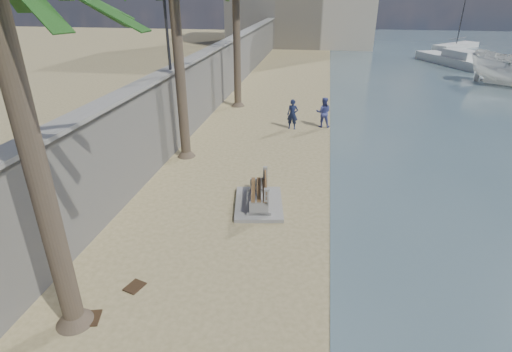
{
  "coord_description": "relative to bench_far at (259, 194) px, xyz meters",
  "views": [
    {
      "loc": [
        1.47,
        -4.71,
        6.8
      ],
      "look_at": [
        -0.5,
        7.0,
        1.2
      ],
      "focal_mm": 28.0,
      "sensor_mm": 36.0,
      "label": 1
    }
  ],
  "objects": [
    {
      "name": "person_b",
      "position": [
        2.02,
        9.1,
        0.46
      ],
      "size": [
        0.88,
        0.69,
        1.79
      ],
      "primitive_type": "imported",
      "rotation": [
        0.0,
        0.0,
        3.17
      ],
      "color": "#454B8F",
      "rests_on": "ground_plane"
    },
    {
      "name": "seawall",
      "position": [
        -4.77,
        12.81,
        1.32
      ],
      "size": [
        0.45,
        70.0,
        3.5
      ],
      "primitive_type": "cube",
      "color": "gray",
      "rests_on": "ground_plane"
    },
    {
      "name": "bench_far",
      "position": [
        0.0,
        0.0,
        0.0
      ],
      "size": [
        1.96,
        2.57,
        0.98
      ],
      "color": "gray",
      "rests_on": "ground_plane"
    },
    {
      "name": "person_a",
      "position": [
        0.43,
        8.51,
        0.47
      ],
      "size": [
        0.68,
        0.49,
        1.81
      ],
      "primitive_type": "imported",
      "rotation": [
        0.0,
        0.0,
        -0.08
      ],
      "color": "#151D3B",
      "rests_on": "ground_plane"
    },
    {
      "name": "yacht_far",
      "position": [
        14.26,
        30.88,
        -0.08
      ],
      "size": [
        5.79,
        8.74,
        1.5
      ],
      "primitive_type": null,
      "rotation": [
        0.0,
        0.0,
        2.01
      ],
      "color": "silver",
      "rests_on": "bay_water"
    },
    {
      "name": "sailboat_west",
      "position": [
        17.89,
        43.33,
        -0.11
      ],
      "size": [
        6.58,
        6.58,
        9.9
      ],
      "color": "silver",
      "rests_on": "bay_water"
    },
    {
      "name": "debris_d",
      "position": [
        -2.41,
        -4.64,
        -0.41
      ],
      "size": [
        0.51,
        0.57,
        0.03
      ],
      "primitive_type": "cube",
      "rotation": [
        0.0,
        0.0,
        1.26
      ],
      "color": "#382616",
      "rests_on": "ground_plane"
    },
    {
      "name": "debris_b",
      "position": [
        -3.03,
        -5.83,
        -0.41
      ],
      "size": [
        0.73,
        0.65,
        0.03
      ],
      "primitive_type": "cube",
      "rotation": [
        0.0,
        0.0,
        3.41
      ],
      "color": "#382616",
      "rests_on": "ground_plane"
    },
    {
      "name": "wall_cap",
      "position": [
        -4.77,
        12.81,
        3.12
      ],
      "size": [
        0.8,
        70.0,
        0.12
      ],
      "primitive_type": "cube",
      "color": "gray",
      "rests_on": "seawall"
    }
  ]
}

